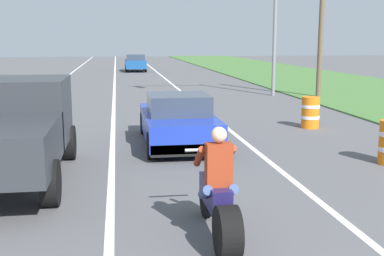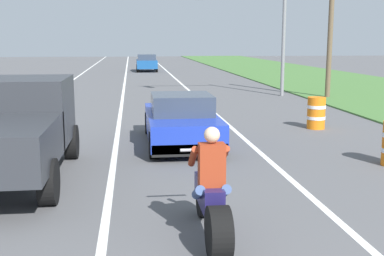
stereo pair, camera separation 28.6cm
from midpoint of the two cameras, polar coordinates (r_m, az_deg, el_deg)
name	(u,v)px [view 2 (the right image)]	position (r m, az deg, el deg)	size (l,w,h in m)	color
lane_stripe_left_solid	(41,103)	(22.97, -16.76, 2.81)	(0.14, 120.00, 0.01)	white
lane_stripe_right_solid	(200,100)	(22.87, 1.33, 3.21)	(0.14, 120.00, 0.01)	white
lane_stripe_centre_dashed	(122,102)	(22.63, -7.73, 3.05)	(0.14, 120.00, 0.01)	white
motorcycle_with_rider	(211,199)	(6.95, 3.46, -8.24)	(0.70, 2.21, 1.62)	black
sports_car_blue	(181,121)	(13.21, -0.64, 0.80)	(1.84, 4.30, 1.37)	#1E38B2
pickup_truck_left_lane_dark_grey	(15,126)	(10.30, -19.05, 0.25)	(2.02, 4.80, 1.98)	#2D3035
traffic_light_mast_near	(255,14)	(24.67, 7.66, 12.95)	(4.71, 0.34, 6.00)	gray
utility_pole_roadside	(331,21)	(24.61, 16.08, 11.77)	(0.24, 0.24, 7.25)	brown
construction_barrel_mid	(316,113)	(16.09, 14.66, 1.71)	(0.58, 0.58, 1.00)	orange
distant_car_far_ahead	(147,63)	(44.06, -5.08, 7.55)	(1.80, 4.00, 1.50)	#194C8C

